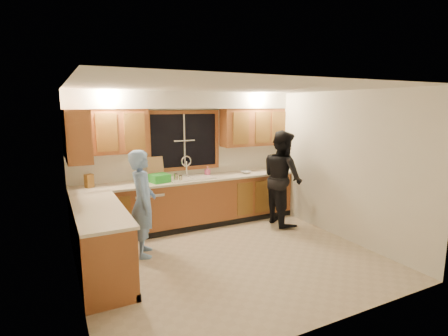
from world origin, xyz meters
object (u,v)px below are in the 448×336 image
(dishwasher, at_px, (146,211))
(stove, at_px, (106,258))
(sink, at_px, (190,181))
(bowl, at_px, (246,172))
(dish_crate, at_px, (159,178))
(knife_block, at_px, (89,181))
(soap_bottle, at_px, (207,171))
(woman, at_px, (282,178))
(man, at_px, (143,203))

(dishwasher, bearing_deg, stove, -117.69)
(sink, height_order, bowl, sink)
(dish_crate, bearing_deg, stove, -124.04)
(dishwasher, bearing_deg, knife_block, 175.19)
(knife_block, bearing_deg, soap_bottle, -26.65)
(woman, height_order, bowl, woman)
(dishwasher, height_order, bowl, bowl)
(woman, distance_m, bowl, 0.75)
(sink, xyz_separation_m, man, (-1.12, -0.90, -0.06))
(dish_crate, relative_size, soap_bottle, 1.72)
(dishwasher, bearing_deg, bowl, -1.18)
(sink, distance_m, bowl, 1.17)
(dishwasher, distance_m, stove, 2.04)
(woman, xyz_separation_m, bowl, (-0.45, 0.60, 0.04))
(bowl, bearing_deg, soap_bottle, 169.77)
(woman, bearing_deg, dishwasher, 80.70)
(dishwasher, distance_m, dish_crate, 0.63)
(man, bearing_deg, woman, -72.10)
(knife_block, xyz_separation_m, soap_bottle, (2.15, 0.02, -0.02))
(stove, bearing_deg, woman, 18.94)
(sink, xyz_separation_m, woman, (1.62, -0.65, 0.04))
(dishwasher, xyz_separation_m, woman, (2.47, -0.64, 0.49))
(sink, distance_m, soap_bottle, 0.42)
(bowl, bearing_deg, stove, -149.22)
(dish_crate, bearing_deg, bowl, 0.01)
(man, distance_m, woman, 2.75)
(stove, distance_m, soap_bottle, 2.96)
(stove, distance_m, bowl, 3.49)
(stove, xyz_separation_m, knife_block, (0.04, 1.89, 0.58))
(woman, xyz_separation_m, dish_crate, (-2.23, 0.59, 0.09))
(stove, relative_size, dish_crate, 2.91)
(dishwasher, height_order, stove, stove)
(dishwasher, bearing_deg, dish_crate, -9.73)
(stove, height_order, man, man)
(dish_crate, bearing_deg, man, -121.24)
(dishwasher, xyz_separation_m, soap_bottle, (1.24, 0.10, 0.60))
(man, height_order, woman, woman)
(woman, relative_size, knife_block, 8.09)
(dishwasher, relative_size, knife_block, 3.68)
(sink, distance_m, dishwasher, 0.96)
(man, relative_size, dish_crate, 5.24)
(sink, relative_size, bowl, 4.34)
(dishwasher, distance_m, soap_bottle, 1.38)
(stove, height_order, dish_crate, dish_crate)
(knife_block, bearing_deg, dishwasher, -32.07)
(soap_bottle, distance_m, bowl, 0.80)
(man, bearing_deg, knife_block, 46.63)
(man, height_order, knife_block, man)
(man, bearing_deg, dish_crate, -18.46)
(woman, relative_size, bowl, 9.10)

